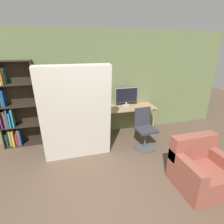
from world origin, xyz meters
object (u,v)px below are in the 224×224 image
bookshelf (13,109)px  office_chair (144,132)px  armchair (200,169)px  mattress_near (76,115)px  monitor (126,96)px

bookshelf → office_chair: bearing=-17.4°
armchair → office_chair: bearing=105.8°
bookshelf → mattress_near: bearing=-34.5°
office_chair → armchair: (0.39, -1.39, -0.08)m
monitor → mattress_near: bearing=-146.2°
monitor → bookshelf: bearing=179.9°
mattress_near → armchair: (1.94, -1.37, -0.68)m
office_chair → armchair: office_chair is taller
office_chair → bookshelf: bearing=162.6°
bookshelf → armchair: bearing=-34.9°
mattress_near → armchair: mattress_near is taller
monitor → office_chair: bearing=-81.2°
monitor → armchair: bearing=-77.0°
monitor → bookshelf: bookshelf is taller
monitor → mattress_near: mattress_near is taller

